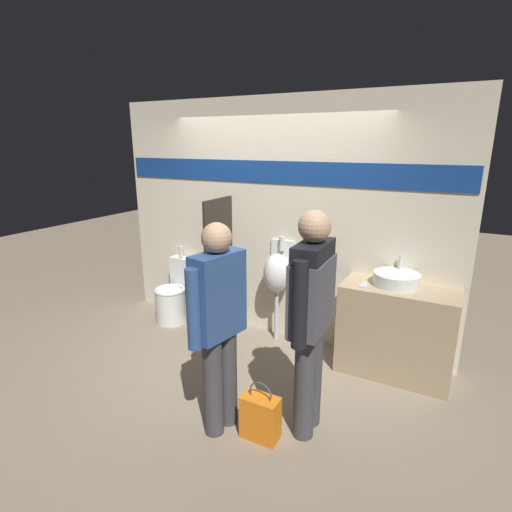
# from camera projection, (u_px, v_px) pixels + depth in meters

# --- Properties ---
(ground_plane) EXTENTS (16.00, 16.00, 0.00)m
(ground_plane) POSITION_uv_depth(u_px,v_px,m) (249.00, 351.00, 4.39)
(ground_plane) COLOR gray
(display_wall) EXTENTS (4.08, 0.07, 2.70)m
(display_wall) POSITION_uv_depth(u_px,v_px,m) (274.00, 221.00, 4.52)
(display_wall) COLOR beige
(display_wall) RESTS_ON ground_plane
(sink_counter) EXTENTS (1.06, 0.51, 0.90)m
(sink_counter) POSITION_uv_depth(u_px,v_px,m) (396.00, 331.00, 3.87)
(sink_counter) COLOR tan
(sink_counter) RESTS_ON ground_plane
(sink_basin) EXTENTS (0.43, 0.43, 0.26)m
(sink_basin) POSITION_uv_depth(u_px,v_px,m) (396.00, 279.00, 3.79)
(sink_basin) COLOR silver
(sink_basin) RESTS_ON sink_counter
(cell_phone) EXTENTS (0.07, 0.14, 0.01)m
(cell_phone) POSITION_uv_depth(u_px,v_px,m) (364.00, 285.00, 3.80)
(cell_phone) COLOR #B7B7BC
(cell_phone) RESTS_ON sink_counter
(divider_near_counter) EXTENTS (0.03, 0.55, 1.61)m
(divider_near_counter) POSITION_uv_depth(u_px,v_px,m) (219.00, 267.00, 4.67)
(divider_near_counter) COLOR #28231E
(divider_near_counter) RESTS_ON ground_plane
(urinal_near_counter) EXTENTS (0.30, 0.32, 1.21)m
(urinal_near_counter) POSITION_uv_depth(u_px,v_px,m) (277.00, 273.00, 4.46)
(urinal_near_counter) COLOR silver
(urinal_near_counter) RESTS_ON ground_plane
(toilet) EXTENTS (0.39, 0.55, 0.94)m
(toilet) POSITION_uv_depth(u_px,v_px,m) (174.00, 297.00, 5.09)
(toilet) COLOR silver
(toilet) RESTS_ON ground_plane
(person_in_vest) EXTENTS (0.24, 0.62, 1.77)m
(person_in_vest) POSITION_uv_depth(u_px,v_px,m) (311.00, 310.00, 2.93)
(person_in_vest) COLOR #3D3D42
(person_in_vest) RESTS_ON ground_plane
(person_with_lanyard) EXTENTS (0.26, 0.58, 1.68)m
(person_with_lanyard) POSITION_uv_depth(u_px,v_px,m) (219.00, 321.00, 2.98)
(person_with_lanyard) COLOR #3D3D42
(person_with_lanyard) RESTS_ON ground_plane
(shopping_bag) EXTENTS (0.29, 0.16, 0.49)m
(shopping_bag) POSITION_uv_depth(u_px,v_px,m) (260.00, 417.00, 3.06)
(shopping_bag) COLOR orange
(shopping_bag) RESTS_ON ground_plane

